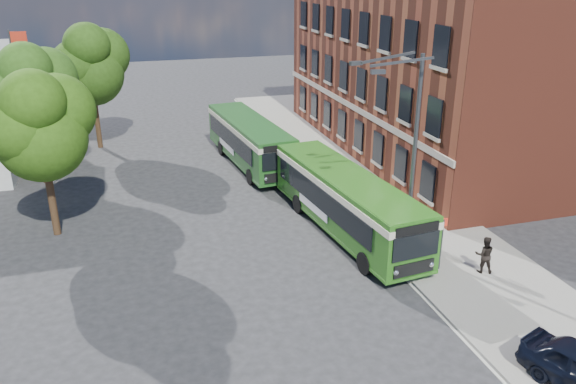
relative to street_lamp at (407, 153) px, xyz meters
name	(u,v)px	position (x,y,z in m)	size (l,w,h in m)	color
ground	(287,246)	(-4.84, 2.00, -4.79)	(120.00, 120.00, 0.00)	#252527
pavement	(357,175)	(2.16, 10.00, -4.72)	(6.00, 48.00, 0.15)	gray
kerb_line	(312,180)	(-0.89, 10.00, -4.79)	(0.12, 48.00, 0.01)	beige
brick_office	(433,51)	(9.16, 14.00, 2.18)	(12.10, 26.00, 14.20)	maroon
flagpole	(22,101)	(-17.29, 15.00, 0.15)	(0.95, 0.10, 9.00)	#3B3E41
street_lamp	(407,153)	(0.00, 0.00, 0.00)	(2.96, 2.38, 9.00)	#3B3E41
bus_stop_sign	(442,240)	(0.76, -2.20, -3.28)	(0.35, 0.08, 2.52)	#3B3E41
bus_front	(346,197)	(-1.64, 2.68, -2.96)	(3.83, 12.00, 3.02)	#286418
bus_rear	(249,138)	(-3.85, 14.14, -2.96)	(3.66, 11.30, 3.02)	#1F521D
pedestrian_a	(417,225)	(0.98, 0.29, -3.70)	(0.69, 0.45, 1.89)	black
pedestrian_b	(484,255)	(2.42, -2.95, -3.82)	(0.80, 0.62, 1.64)	black
tree_left	(41,124)	(-15.29, 6.40, 0.79)	(4.87, 4.63, 8.23)	#342113
tree_mid	(32,89)	(-16.53, 14.30, 0.99)	(5.04, 4.80, 8.52)	#342113
tree_right	(91,64)	(-13.45, 20.94, 1.27)	(5.29, 5.03, 8.93)	#342113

